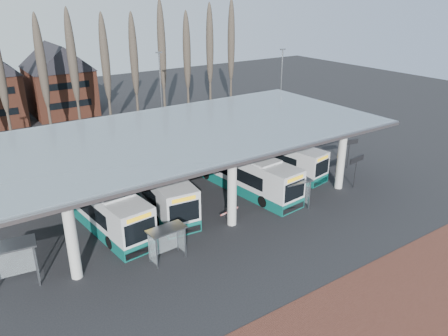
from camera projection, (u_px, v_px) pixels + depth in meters
ground at (251, 238)px, 32.03m from camera, size 140.00×140.00×0.00m
station_canopy at (194, 136)px, 36.01m from camera, size 32.00×16.00×6.34m
poplar_row at (90, 61)px, 53.98m from camera, size 45.10×1.10×14.50m
lamp_post_b at (161, 93)px, 53.04m from camera, size 0.80×0.16×10.17m
lamp_post_c at (281, 88)px, 55.74m from camera, size 0.80×0.16×10.17m
bus_0 at (99, 203)px, 33.69m from camera, size 3.92×12.63×3.45m
bus_1 at (155, 184)px, 36.91m from camera, size 3.99×12.76×3.49m
bus_2 at (241, 171)px, 39.64m from camera, size 3.95×12.78×3.49m
bus_3 at (275, 155)px, 43.97m from camera, size 4.27×11.39×3.10m
shelter_0 at (9, 255)px, 26.16m from camera, size 3.32×1.99×2.91m
shelter_1 at (166, 236)px, 28.94m from camera, size 2.62×1.42×2.37m
shelter_2 at (293, 188)px, 35.68m from camera, size 2.96×1.76×2.60m
info_sign_0 at (356, 162)px, 39.31m from camera, size 2.03×0.35×3.02m
info_sign_1 at (349, 144)px, 43.78m from camera, size 2.00×0.49×3.01m
barrier at (229, 212)px, 34.24m from camera, size 1.92×0.71×0.97m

